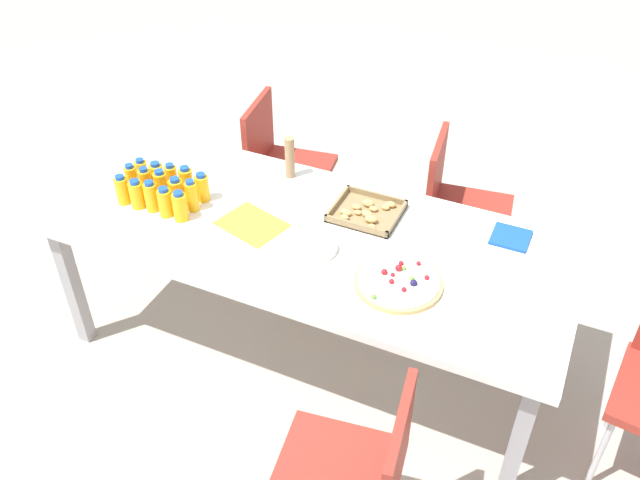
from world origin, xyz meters
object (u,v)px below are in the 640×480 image
object	(u,v)px
juice_bottle_5	(132,180)
juice_bottle_9	(192,196)
chair_near_right	(358,473)
plate_stack	(314,247)
juice_bottle_10	(142,173)
juice_bottle_11	(158,176)
juice_bottle_12	(172,179)
juice_bottle_14	(202,188)
paper_folder	(252,224)
juice_bottle_13	(186,182)
chair_far_left	(280,161)
juice_bottle_4	(180,207)
juice_bottle_0	(122,190)
snack_tray	(366,212)
juice_bottle_2	(151,197)
napkin_stack	(511,237)
party_table	(306,242)
juice_bottle_6	(146,183)
juice_bottle_1	(137,194)
juice_bottle_7	(161,186)
cardboard_tube	(290,158)
chair_far_right	(456,203)
juice_bottle_8	(176,193)
juice_bottle_3	(165,202)

from	to	relation	value
juice_bottle_5	juice_bottle_9	world-z (taller)	juice_bottle_9
chair_near_right	plate_stack	distance (m)	0.89
juice_bottle_10	juice_bottle_11	size ratio (longest dim) A/B	0.97
juice_bottle_12	juice_bottle_14	xyz separation A→B (m)	(0.16, 0.00, -0.00)
paper_folder	juice_bottle_13	bearing A→B (deg)	168.92
chair_far_left	juice_bottle_9	world-z (taller)	juice_bottle_9
juice_bottle_4	juice_bottle_0	bearing A→B (deg)	-179.71
juice_bottle_13	snack_tray	distance (m)	0.79
paper_folder	snack_tray	bearing A→B (deg)	33.05
juice_bottle_2	napkin_stack	xyz separation A→B (m)	(1.43, 0.44, -0.06)
paper_folder	juice_bottle_0	bearing A→B (deg)	-171.24
party_table	plate_stack	bearing A→B (deg)	-49.20
juice_bottle_6	napkin_stack	world-z (taller)	juice_bottle_6
juice_bottle_4	juice_bottle_9	world-z (taller)	juice_bottle_9
plate_stack	juice_bottle_4	bearing A→B (deg)	-175.32
chair_far_left	paper_folder	world-z (taller)	chair_far_left
juice_bottle_5	juice_bottle_12	xyz separation A→B (m)	(0.15, 0.08, -0.00)
juice_bottle_1	snack_tray	bearing A→B (deg)	21.16
paper_folder	juice_bottle_6	bearing A→B (deg)	-178.74
juice_bottle_7	juice_bottle_12	world-z (taller)	juice_bottle_7
juice_bottle_7	juice_bottle_0	bearing A→B (deg)	-148.98
chair_near_right	paper_folder	world-z (taller)	chair_near_right
chair_near_right	juice_bottle_6	xyz separation A→B (m)	(-1.30, 0.74, 0.29)
juice_bottle_0	juice_bottle_7	bearing A→B (deg)	31.02
juice_bottle_4	cardboard_tube	bearing A→B (deg)	61.21
plate_stack	juice_bottle_10	bearing A→B (deg)	173.45
party_table	chair_far_right	distance (m)	0.91
chair_far_right	juice_bottle_7	distance (m)	1.41
juice_bottle_8	juice_bottle_10	xyz separation A→B (m)	(-0.23, 0.07, -0.00)
chair_far_right	juice_bottle_13	distance (m)	1.31
juice_bottle_1	juice_bottle_5	world-z (taller)	juice_bottle_5
juice_bottle_5	cardboard_tube	bearing A→B (deg)	35.67
juice_bottle_1	juice_bottle_10	bearing A→B (deg)	118.62
juice_bottle_11	party_table	bearing A→B (deg)	-0.27
chair_far_left	juice_bottle_11	bearing A→B (deg)	-23.78
chair_near_right	plate_stack	xyz separation A→B (m)	(-0.48, 0.71, 0.24)
juice_bottle_7	juice_bottle_8	size ratio (longest dim) A/B	1.12
chair_near_right	juice_bottle_9	distance (m)	1.33
plate_stack	napkin_stack	xyz separation A→B (m)	(0.69, 0.39, -0.01)
juice_bottle_9	juice_bottle_7	bearing A→B (deg)	178.04
chair_far_right	cardboard_tube	bearing A→B (deg)	-64.92
juice_bottle_3	juice_bottle_8	distance (m)	0.08
juice_bottle_7	juice_bottle_10	bearing A→B (deg)	155.85
juice_bottle_11	snack_tray	distance (m)	0.93
party_table	juice_bottle_12	distance (m)	0.67
paper_folder	juice_bottle_5	bearing A→B (deg)	-178.95
juice_bottle_5	juice_bottle_2	bearing A→B (deg)	-24.62
juice_bottle_9	plate_stack	world-z (taller)	juice_bottle_9
chair_near_right	cardboard_tube	world-z (taller)	cardboard_tube
juice_bottle_11	snack_tray	bearing A→B (deg)	12.40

